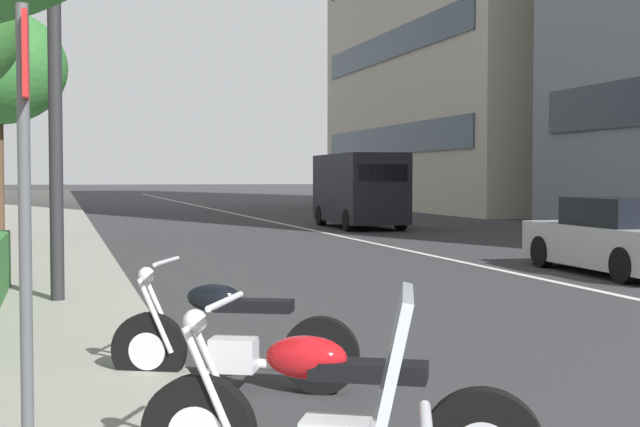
% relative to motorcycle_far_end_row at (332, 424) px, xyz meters
% --- Properties ---
extents(lane_centre_stripe, '(110.00, 0.16, 0.01)m').
position_rel_motorcycle_far_end_row_xyz_m(lane_centre_stripe, '(32.14, -6.63, -0.42)').
color(lane_centre_stripe, silver).
rests_on(lane_centre_stripe, ground).
extents(motorcycle_far_end_row, '(1.16, 2.05, 1.11)m').
position_rel_motorcycle_far_end_row_xyz_m(motorcycle_far_end_row, '(0.00, 0.00, 0.00)').
color(motorcycle_far_end_row, black).
rests_on(motorcycle_far_end_row, ground).
extents(motorcycle_nearest_camera, '(1.02, 1.97, 1.10)m').
position_rel_motorcycle_far_end_row_xyz_m(motorcycle_nearest_camera, '(2.61, 0.07, -0.01)').
color(motorcycle_nearest_camera, black).
rests_on(motorcycle_nearest_camera, ground).
extents(car_approaching_light, '(4.24, 1.96, 1.41)m').
position_rel_motorcycle_far_end_row_xyz_m(car_approaching_light, '(9.22, -8.46, 0.23)').
color(car_approaching_light, '#B7B7BC').
rests_on(car_approaching_light, ground).
extents(delivery_van_ahead, '(5.35, 2.22, 2.57)m').
position_rel_motorcycle_far_end_row_xyz_m(delivery_van_ahead, '(24.31, -8.58, 0.95)').
color(delivery_van_ahead, black).
rests_on(delivery_van_ahead, ground).
extents(parking_sign_by_curb, '(0.32, 0.06, 2.46)m').
position_rel_motorcycle_far_end_row_xyz_m(parking_sign_by_curb, '(-0.19, 1.59, 1.21)').
color(parking_sign_by_curb, '#47494C').
rests_on(parking_sign_by_curb, sidewalk_right_plaza).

